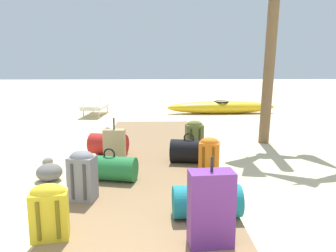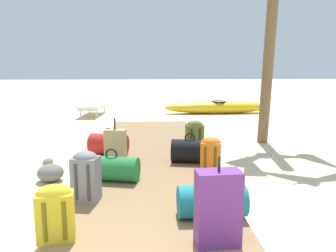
# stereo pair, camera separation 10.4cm
# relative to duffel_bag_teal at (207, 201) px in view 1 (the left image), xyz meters

# --- Properties ---
(ground_plane) EXTENTS (60.00, 60.00, 0.00)m
(ground_plane) POSITION_rel_duffel_bag_teal_xyz_m (-0.60, 1.44, -0.25)
(ground_plane) COLOR beige
(boardwalk) EXTENTS (1.87, 7.19, 0.08)m
(boardwalk) POSITION_rel_duffel_bag_teal_xyz_m (-0.60, 2.16, -0.21)
(boardwalk) COLOR olive
(boardwalk) RESTS_ON ground
(duffel_bag_teal) EXTENTS (0.69, 0.35, 0.44)m
(duffel_bag_teal) POSITION_rel_duffel_bag_teal_xyz_m (0.00, 0.00, 0.00)
(duffel_bag_teal) COLOR #197A7F
(duffel_bag_teal) RESTS_ON boardwalk
(backpack_yellow) EXTENTS (0.35, 0.25, 0.51)m
(backpack_yellow) POSITION_rel_duffel_bag_teal_xyz_m (-1.43, -0.39, 0.10)
(backpack_yellow) COLOR gold
(backpack_yellow) RESTS_ON boardwalk
(duffel_bag_green) EXTENTS (0.75, 0.47, 0.43)m
(duffel_bag_green) POSITION_rel_duffel_bag_teal_xyz_m (-1.12, 1.14, -0.00)
(duffel_bag_green) COLOR #237538
(duffel_bag_green) RESTS_ON boardwalk
(backpack_olive) EXTENTS (0.31, 0.24, 0.57)m
(backpack_olive) POSITION_rel_duffel_bag_teal_xyz_m (0.14, 2.47, 0.13)
(backpack_olive) COLOR olive
(backpack_olive) RESTS_ON boardwalk
(backpack_grey) EXTENTS (0.32, 0.28, 0.57)m
(backpack_grey) POSITION_rel_duffel_bag_teal_xyz_m (-1.33, 0.48, 0.13)
(backpack_grey) COLOR slate
(backpack_grey) RESTS_ON boardwalk
(suitcase_tan) EXTENTS (0.34, 0.18, 0.70)m
(suitcase_tan) POSITION_rel_duffel_bag_teal_xyz_m (-1.15, 1.95, 0.10)
(suitcase_tan) COLOR tan
(suitcase_tan) RESTS_ON boardwalk
(backpack_orange) EXTENTS (0.32, 0.28, 0.51)m
(backpack_orange) POSITION_rel_duffel_bag_teal_xyz_m (0.24, 1.42, 0.10)
(backpack_orange) COLOR orange
(backpack_orange) RESTS_ON boardwalk
(suitcase_purple) EXTENTS (0.39, 0.24, 0.77)m
(suitcase_purple) POSITION_rel_duffel_bag_teal_xyz_m (-0.05, -0.53, 0.16)
(suitcase_purple) COLOR #6B2D84
(suitcase_purple) RESTS_ON boardwalk
(duffel_bag_red) EXTENTS (0.70, 0.51, 0.46)m
(duffel_bag_red) POSITION_rel_duffel_bag_teal_xyz_m (-1.32, 2.46, 0.01)
(duffel_bag_red) COLOR red
(duffel_bag_red) RESTS_ON boardwalk
(duffel_bag_black) EXTENTS (0.61, 0.44, 0.47)m
(duffel_bag_black) POSITION_rel_duffel_bag_teal_xyz_m (-0.00, 1.93, 0.02)
(duffel_bag_black) COLOR black
(duffel_bag_black) RESTS_ON boardwalk
(lounge_chair) EXTENTS (0.71, 1.60, 0.77)m
(lounge_chair) POSITION_rel_duffel_bag_teal_xyz_m (-2.42, 7.40, 0.08)
(lounge_chair) COLOR white
(lounge_chair) RESTS_ON ground
(kayak) EXTENTS (3.52, 0.73, 0.40)m
(kayak) POSITION_rel_duffel_bag_teal_xyz_m (1.58, 7.70, -0.04)
(kayak) COLOR gold
(kayak) RESTS_ON ground
(rock_left_mid) EXTENTS (0.49, 0.49, 0.24)m
(rock_left_mid) POSITION_rel_duffel_bag_teal_xyz_m (-1.99, 1.38, -0.13)
(rock_left_mid) COLOR slate
(rock_left_mid) RESTS_ON ground
(rock_left_far) EXTENTS (0.21, 0.23, 0.13)m
(rock_left_far) POSITION_rel_duffel_bag_teal_xyz_m (-2.23, 2.07, -0.18)
(rock_left_far) COLOR gray
(rock_left_far) RESTS_ON ground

